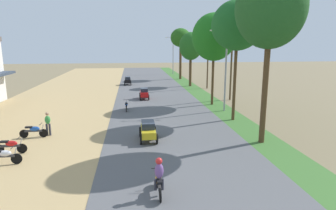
{
  "coord_description": "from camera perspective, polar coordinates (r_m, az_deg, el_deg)",
  "views": [
    {
      "loc": [
        -2.63,
        -4.51,
        6.2
      ],
      "look_at": [
        0.09,
        17.36,
        1.5
      ],
      "focal_mm": 31.09,
      "sensor_mm": 36.0,
      "label": 1
    }
  ],
  "objects": [
    {
      "name": "median_tree_fifth",
      "position": [
        50.91,
        2.49,
        12.94
      ],
      "size": [
        3.44,
        3.44,
        8.65
      ],
      "color": "#4C351E",
      "rests_on": "median_strip"
    },
    {
      "name": "car_sedan_yellow",
      "position": [
        18.81,
        -3.93,
        -4.87
      ],
      "size": [
        1.1,
        2.26,
        1.19
      ],
      "color": "gold",
      "rests_on": "road_strip"
    },
    {
      "name": "motorbike_ahead_second",
      "position": [
        27.2,
        -8.16,
        -0.03
      ],
      "size": [
        0.54,
        1.8,
        0.94
      ],
      "color": "black",
      "rests_on": "road_strip"
    },
    {
      "name": "car_hatchback_black",
      "position": [
        44.13,
        -7.9,
        4.82
      ],
      "size": [
        1.04,
        2.0,
        1.23
      ],
      "color": "black",
      "rests_on": "road_strip"
    },
    {
      "name": "median_tree_fourth",
      "position": [
        42.35,
        4.48,
        11.37
      ],
      "size": [
        3.29,
        3.29,
        7.7
      ],
      "color": "#4C351E",
      "rests_on": "median_strip"
    },
    {
      "name": "utility_pole_near",
      "position": [
        32.58,
        12.38,
        9.36
      ],
      "size": [
        1.8,
        0.2,
        9.29
      ],
      "color": "brown",
      "rests_on": "ground"
    },
    {
      "name": "pedestrian_on_shoulder",
      "position": [
        21.19,
        -22.5,
        -3.21
      ],
      "size": [
        0.41,
        0.33,
        1.62
      ],
      "color": "#33333D",
      "rests_on": "dirt_shoulder"
    },
    {
      "name": "streetlamp_near",
      "position": [
        26.9,
        11.3,
        7.91
      ],
      "size": [
        3.16,
        0.2,
        7.45
      ],
      "color": "gray",
      "rests_on": "median_strip"
    },
    {
      "name": "median_tree_second",
      "position": [
        23.72,
        13.44,
        14.9
      ],
      "size": [
        3.97,
        3.97,
        9.41
      ],
      "color": "#4C351E",
      "rests_on": "median_strip"
    },
    {
      "name": "parked_motorbike_fourth",
      "position": [
        21.23,
        -24.8,
        -4.54
      ],
      "size": [
        1.8,
        0.54,
        0.94
      ],
      "color": "black",
      "rests_on": "dirt_shoulder"
    },
    {
      "name": "parked_motorbike_second",
      "position": [
        17.34,
        -29.47,
        -8.59
      ],
      "size": [
        1.8,
        0.54,
        0.94
      ],
      "color": "black",
      "rests_on": "dirt_shoulder"
    },
    {
      "name": "median_tree_third",
      "position": [
        29.47,
        9.02,
        13.01
      ],
      "size": [
        4.32,
        4.32,
        9.05
      ],
      "color": "#4C351E",
      "rests_on": "median_strip"
    },
    {
      "name": "parked_motorbike_third",
      "position": [
        18.8,
        -28.47,
        -6.96
      ],
      "size": [
        1.8,
        0.54,
        0.94
      ],
      "color": "black",
      "rests_on": "dirt_shoulder"
    },
    {
      "name": "motorbike_foreground_rider",
      "position": [
        12.19,
        -1.81,
        -13.98
      ],
      "size": [
        0.54,
        1.8,
        1.66
      ],
      "color": "black",
      "rests_on": "road_strip"
    },
    {
      "name": "utility_pole_far",
      "position": [
        40.73,
        7.83,
        9.42
      ],
      "size": [
        1.8,
        0.2,
        8.47
      ],
      "color": "brown",
      "rests_on": "ground"
    },
    {
      "name": "median_tree_nearest",
      "position": [
        18.62,
        19.46,
        17.35
      ],
      "size": [
        4.06,
        4.06,
        10.47
      ],
      "color": "#4C351E",
      "rests_on": "median_strip"
    },
    {
      "name": "car_hatchback_red",
      "position": [
        32.54,
        -4.7,
        2.34
      ],
      "size": [
        1.04,
        2.0,
        1.23
      ],
      "color": "red",
      "rests_on": "road_strip"
    },
    {
      "name": "streetlamp_mid",
      "position": [
        60.02,
        1.01,
        10.28
      ],
      "size": [
        3.16,
        0.2,
        7.45
      ],
      "color": "gray",
      "rests_on": "median_strip"
    }
  ]
}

